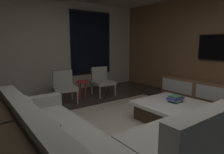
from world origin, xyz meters
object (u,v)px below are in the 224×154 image
(sectional_couch, at_px, (90,147))
(media_console, at_px, (221,94))
(coffee_table, at_px, (172,112))
(book_stack_on_coffee_table, at_px, (175,99))
(side_stool, at_px, (82,84))
(accent_chair_by_curtain, at_px, (64,85))
(mounted_tv, at_px, (221,48))
(accent_chair_near_window, at_px, (102,80))

(sectional_couch, height_order, media_console, sectional_couch)
(coffee_table, bearing_deg, sectional_couch, -170.12)
(book_stack_on_coffee_table, distance_m, side_stool, 2.52)
(book_stack_on_coffee_table, bearing_deg, accent_chair_by_curtain, 116.93)
(side_stool, bearing_deg, mounted_tv, -42.17)
(sectional_couch, distance_m, accent_chair_by_curtain, 2.84)
(accent_chair_near_window, xyz_separation_m, mounted_tv, (1.92, -2.29, 0.92))
(accent_chair_by_curtain, relative_size, side_stool, 1.70)
(accent_chair_by_curtain, bearing_deg, mounted_tv, -36.19)
(sectional_couch, xyz_separation_m, media_console, (3.75, 0.26, -0.04))
(sectional_couch, relative_size, side_stool, 5.43)
(media_console, relative_size, mounted_tv, 2.80)
(coffee_table, relative_size, media_console, 0.37)
(mounted_tv, bearing_deg, media_console, -132.40)
(coffee_table, relative_size, mounted_tv, 1.05)
(sectional_couch, relative_size, media_console, 0.81)
(coffee_table, relative_size, accent_chair_near_window, 1.49)
(book_stack_on_coffee_table, distance_m, media_console, 1.70)
(coffee_table, height_order, accent_chair_near_window, accent_chair_near_window)
(coffee_table, xyz_separation_m, accent_chair_near_window, (0.04, 2.41, 0.25))
(book_stack_on_coffee_table, height_order, accent_chair_near_window, accent_chair_near_window)
(mounted_tv, bearing_deg, accent_chair_near_window, 129.98)
(sectional_couch, distance_m, coffee_table, 2.00)
(sectional_couch, distance_m, accent_chair_near_window, 3.41)
(mounted_tv, bearing_deg, coffee_table, -176.70)
(sectional_couch, height_order, coffee_table, sectional_couch)
(coffee_table, bearing_deg, accent_chair_by_curtain, 115.29)
(side_stool, xyz_separation_m, media_console, (2.37, -2.51, -0.12))
(book_stack_on_coffee_table, xyz_separation_m, media_console, (1.69, -0.08, -0.17))
(accent_chair_near_window, height_order, accent_chair_by_curtain, same)
(sectional_couch, relative_size, book_stack_on_coffee_table, 8.36)
(sectional_couch, height_order, accent_chair_by_curtain, sectional_couch)
(coffee_table, height_order, side_stool, side_stool)
(book_stack_on_coffee_table, xyz_separation_m, side_stool, (-0.68, 2.43, -0.05))
(accent_chair_near_window, relative_size, mounted_tv, 0.71)
(coffee_table, relative_size, side_stool, 2.52)
(accent_chair_near_window, bearing_deg, accent_chair_by_curtain, -177.81)
(accent_chair_near_window, bearing_deg, mounted_tv, -50.02)
(coffee_table, height_order, mounted_tv, mounted_tv)
(accent_chair_by_curtain, distance_m, media_console, 3.80)
(coffee_table, height_order, accent_chair_by_curtain, accent_chair_by_curtain)
(coffee_table, bearing_deg, media_console, -2.75)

